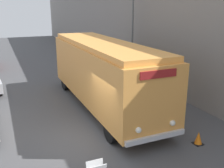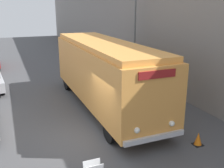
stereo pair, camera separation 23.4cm
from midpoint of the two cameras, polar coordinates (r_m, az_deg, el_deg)
The scene contains 5 objects.
ground_plane at distance 10.98m, azimuth -4.68°, elevation -12.06°, with size 80.00×80.00×0.00m, color #4C4C4F.
building_wall_right at distance 21.49m, azimuth 4.09°, elevation 12.99°, with size 0.30×60.00×7.83m.
vintage_bus at distance 13.79m, azimuth -1.28°, elevation 2.88°, with size 2.64×10.44×3.52m.
streetlamp at distance 18.57m, azimuth 5.46°, elevation 14.24°, with size 0.36×0.36×7.05m.
traffic_cone at distance 11.05m, azimuth 18.83°, elevation -11.28°, with size 0.36×0.36×0.53m.
Camera 2 is at (-2.75, -9.25, 5.26)m, focal length 42.00 mm.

